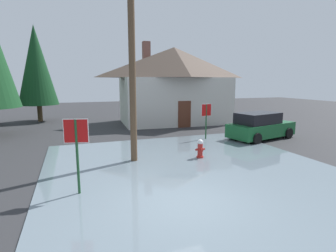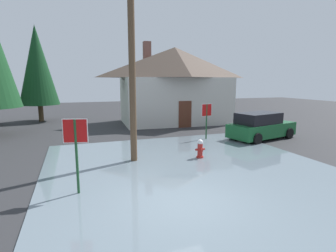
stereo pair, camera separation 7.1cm
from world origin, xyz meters
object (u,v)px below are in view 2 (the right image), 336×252
at_px(stop_sign_near, 76,141).
at_px(fire_hydrant, 200,149).
at_px(utility_pole, 132,57).
at_px(house, 175,84).
at_px(pine_tree_mid_left, 37,65).
at_px(parked_car, 261,126).
at_px(stop_sign_far, 207,114).

relative_size(stop_sign_near, fire_hydrant, 2.68).
bearing_deg(utility_pole, house, 60.12).
relative_size(stop_sign_near, pine_tree_mid_left, 0.29).
bearing_deg(stop_sign_near, house, 57.69).
distance_m(stop_sign_near, fire_hydrant, 5.87).
bearing_deg(house, utility_pole, -119.88).
distance_m(stop_sign_near, parked_car, 11.66).
height_order(utility_pole, house, utility_pole).
bearing_deg(pine_tree_mid_left, fire_hydrant, -62.04).
bearing_deg(stop_sign_far, stop_sign_near, -142.08).
relative_size(stop_sign_far, parked_car, 0.47).
bearing_deg(stop_sign_near, stop_sign_far, 37.92).
relative_size(stop_sign_far, pine_tree_mid_left, 0.26).
relative_size(stop_sign_near, house, 0.25).
height_order(stop_sign_near, pine_tree_mid_left, pine_tree_mid_left).
distance_m(utility_pole, parked_car, 9.21).
bearing_deg(fire_hydrant, stop_sign_far, 58.64).
relative_size(stop_sign_far, house, 0.23).
distance_m(stop_sign_far, pine_tree_mid_left, 15.58).
distance_m(stop_sign_near, house, 15.12).
distance_m(stop_sign_near, stop_sign_far, 9.40).
bearing_deg(parked_car, utility_pole, -166.51).
xyz_separation_m(stop_sign_near, fire_hydrant, (5.27, 2.26, -1.25)).
xyz_separation_m(fire_hydrant, pine_tree_mid_left, (-7.94, 14.95, 4.33)).
bearing_deg(parked_car, fire_hydrant, -154.28).
height_order(utility_pole, pine_tree_mid_left, utility_pole).
xyz_separation_m(fire_hydrant, utility_pole, (-2.90, 0.59, 4.01)).
bearing_deg(house, stop_sign_near, -122.31).
bearing_deg(house, fire_hydrant, -104.83).
xyz_separation_m(utility_pole, house, (5.67, 9.87, -1.23)).
distance_m(stop_sign_far, house, 7.17).
bearing_deg(parked_car, stop_sign_far, 163.08).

